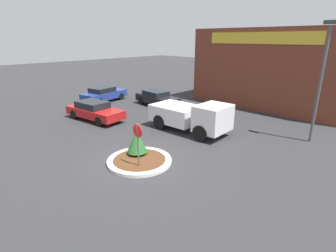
{
  "coord_description": "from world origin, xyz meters",
  "views": [
    {
      "loc": [
        9.31,
        -7.44,
        5.9
      ],
      "look_at": [
        -0.4,
        2.44,
        1.23
      ],
      "focal_mm": 28.0,
      "sensor_mm": 36.0,
      "label": 1
    }
  ],
  "objects_px": {
    "light_pole": "(322,75)",
    "parked_sedan_red": "(94,111)",
    "utility_truck": "(191,116)",
    "parked_sedan_blue": "(104,94)",
    "stop_sign": "(138,139)",
    "parked_sedan_black": "(157,98)"
  },
  "relations": [
    {
      "from": "parked_sedan_blue",
      "to": "parked_sedan_red",
      "type": "bearing_deg",
      "value": -139.11
    },
    {
      "from": "parked_sedan_blue",
      "to": "parked_sedan_red",
      "type": "relative_size",
      "value": 0.95
    },
    {
      "from": "utility_truck",
      "to": "light_pole",
      "type": "height_order",
      "value": "light_pole"
    },
    {
      "from": "stop_sign",
      "to": "parked_sedan_blue",
      "type": "xyz_separation_m",
      "value": [
        -13.26,
        6.55,
        -0.81
      ]
    },
    {
      "from": "parked_sedan_black",
      "to": "parked_sedan_blue",
      "type": "height_order",
      "value": "parked_sedan_blue"
    },
    {
      "from": "light_pole",
      "to": "parked_sedan_red",
      "type": "bearing_deg",
      "value": -152.87
    },
    {
      "from": "utility_truck",
      "to": "parked_sedan_blue",
      "type": "bearing_deg",
      "value": 173.63
    },
    {
      "from": "parked_sedan_black",
      "to": "light_pole",
      "type": "bearing_deg",
      "value": 7.08
    },
    {
      "from": "stop_sign",
      "to": "parked_sedan_black",
      "type": "relative_size",
      "value": 0.48
    },
    {
      "from": "utility_truck",
      "to": "parked_sedan_red",
      "type": "height_order",
      "value": "utility_truck"
    },
    {
      "from": "parked_sedan_red",
      "to": "light_pole",
      "type": "relative_size",
      "value": 0.73
    },
    {
      "from": "parked_sedan_red",
      "to": "light_pole",
      "type": "distance_m",
      "value": 15.06
    },
    {
      "from": "parked_sedan_black",
      "to": "parked_sedan_red",
      "type": "distance_m",
      "value": 6.27
    },
    {
      "from": "stop_sign",
      "to": "utility_truck",
      "type": "height_order",
      "value": "stop_sign"
    },
    {
      "from": "stop_sign",
      "to": "parked_sedan_blue",
      "type": "bearing_deg",
      "value": 153.7
    },
    {
      "from": "light_pole",
      "to": "parked_sedan_blue",
      "type": "bearing_deg",
      "value": -170.99
    },
    {
      "from": "utility_truck",
      "to": "parked_sedan_black",
      "type": "relative_size",
      "value": 1.18
    },
    {
      "from": "stop_sign",
      "to": "light_pole",
      "type": "height_order",
      "value": "light_pole"
    },
    {
      "from": "stop_sign",
      "to": "parked_sedan_black",
      "type": "distance_m",
      "value": 12.2
    },
    {
      "from": "stop_sign",
      "to": "parked_sedan_red",
      "type": "xyz_separation_m",
      "value": [
        -8.45,
        2.69,
        -0.81
      ]
    },
    {
      "from": "utility_truck",
      "to": "parked_sedan_black",
      "type": "height_order",
      "value": "utility_truck"
    },
    {
      "from": "light_pole",
      "to": "parked_sedan_black",
      "type": "bearing_deg",
      "value": -178.03
    }
  ]
}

